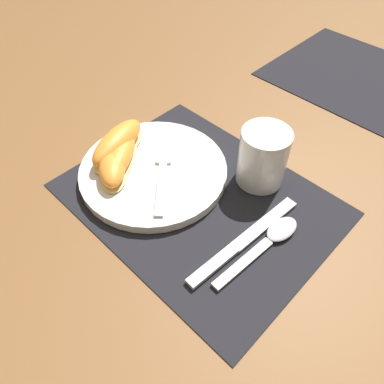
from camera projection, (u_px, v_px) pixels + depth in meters
name	position (u px, v px, depth m)	size (l,w,h in m)	color
ground_plane	(199.00, 199.00, 0.61)	(3.00, 3.00, 0.00)	brown
placemat	(199.00, 199.00, 0.61)	(0.42, 0.32, 0.00)	black
placemat_far	(369.00, 81.00, 0.85)	(0.42, 0.32, 0.00)	black
plate	(153.00, 171.00, 0.64)	(0.25, 0.25, 0.02)	white
juice_glass	(262.00, 160.00, 0.61)	(0.08, 0.08, 0.10)	silver
knife	(242.00, 242.00, 0.55)	(0.03, 0.22, 0.01)	silver
spoon	(272.00, 238.00, 0.55)	(0.04, 0.17, 0.01)	silver
fork	(163.00, 167.00, 0.63)	(0.14, 0.15, 0.00)	silver
citrus_wedge_0	(118.00, 144.00, 0.65)	(0.09, 0.14, 0.04)	#F4DB84
citrus_wedge_1	(120.00, 157.00, 0.63)	(0.11, 0.13, 0.03)	#F4DB84
citrus_wedge_2	(112.00, 168.00, 0.61)	(0.10, 0.10, 0.03)	#F4DB84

